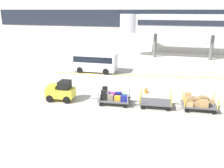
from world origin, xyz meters
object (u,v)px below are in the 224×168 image
at_px(baggage_cart_lead, 113,97).
at_px(safety_cone_near, 78,63).
at_px(baggage_tug, 61,91).
at_px(baggage_cart_middle, 155,102).
at_px(shuttle_van, 95,61).
at_px(baggage_cart_tail, 198,102).
at_px(safety_cone_far, 146,90).

distance_m(baggage_cart_lead, safety_cone_near, 13.51).
height_order(baggage_tug, baggage_cart_middle, baggage_tug).
relative_size(baggage_cart_lead, shuttle_van, 0.63).
relative_size(baggage_cart_middle, baggage_cart_tail, 1.00).
bearing_deg(baggage_cart_middle, baggage_tug, -174.41).
distance_m(safety_cone_near, safety_cone_far, 12.57).
bearing_deg(safety_cone_near, baggage_cart_middle, -45.09).
bearing_deg(baggage_tug, shuttle_van, 92.87).
distance_m(baggage_cart_tail, safety_cone_far, 4.67).
relative_size(safety_cone_near, safety_cone_far, 1.00).
distance_m(baggage_tug, shuttle_van, 9.00).
relative_size(baggage_cart_tail, safety_cone_near, 5.56).
height_order(shuttle_van, safety_cone_far, shuttle_van).
bearing_deg(safety_cone_far, shuttle_van, 140.07).
xyz_separation_m(baggage_cart_lead, baggage_cart_tail, (5.95, 0.62, 0.01)).
bearing_deg(baggage_tug, safety_cone_far, 30.06).
distance_m(shuttle_van, safety_cone_near, 4.18).
height_order(baggage_cart_lead, baggage_cart_middle, baggage_cart_lead).
xyz_separation_m(baggage_tug, safety_cone_near, (-3.64, 11.50, -0.48)).
distance_m(shuttle_van, safety_cone_far, 8.56).
xyz_separation_m(baggage_cart_lead, safety_cone_near, (-7.70, 11.10, -0.27)).
distance_m(baggage_tug, baggage_cart_tail, 10.06).
xyz_separation_m(baggage_tug, baggage_cart_lead, (4.06, 0.39, -0.21)).
relative_size(baggage_tug, baggage_cart_lead, 0.72).
distance_m(baggage_tug, baggage_cart_middle, 7.17).
distance_m(baggage_tug, safety_cone_far, 7.03).
bearing_deg(baggage_cart_tail, baggage_tug, -174.23).
distance_m(baggage_cart_tail, safety_cone_near, 17.21).
bearing_deg(baggage_cart_middle, safety_cone_far, 110.47).
bearing_deg(baggage_tug, safety_cone_near, 107.58).
relative_size(baggage_tug, safety_cone_near, 3.99).
relative_size(baggage_cart_middle, safety_cone_near, 5.56).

